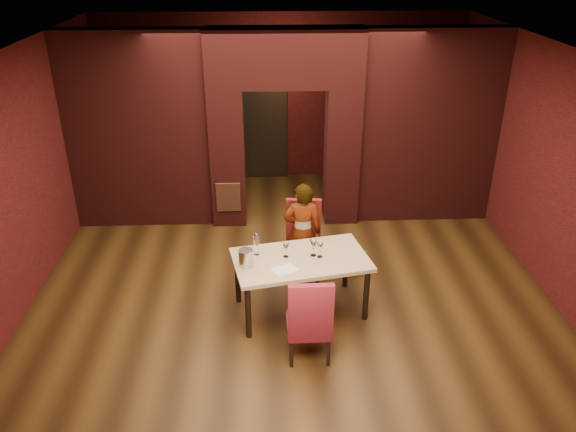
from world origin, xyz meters
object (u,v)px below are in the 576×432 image
dining_table (300,284)px  chair_far (303,241)px  person_seated (302,232)px  wine_glass_c (320,250)px  water_bottle (256,244)px  potted_plant (354,259)px  wine_bucket (246,258)px  chair_near (309,316)px  wine_glass_b (313,248)px  wine_glass_a (286,250)px

dining_table → chair_far: chair_far is taller
person_seated → wine_glass_c: (0.17, -0.77, 0.16)m
water_bottle → potted_plant: size_ratio=0.76×
chair_far → wine_bucket: size_ratio=5.05×
person_seated → potted_plant: bearing=-167.9°
chair_far → potted_plant: (0.75, 0.05, -0.35)m
wine_bucket → chair_near: bearing=-45.4°
wine_glass_b → water_bottle: size_ratio=0.74×
person_seated → chair_near: bearing=92.0°
chair_near → wine_glass_c: (0.20, 0.90, 0.34)m
person_seated → wine_bucket: bearing=54.4°
wine_glass_a → wine_glass_b: size_ratio=0.89×
chair_far → wine_glass_b: 0.88m
chair_near → wine_glass_b: bearing=-98.1°
wine_bucket → water_bottle: (0.13, 0.27, 0.04)m
wine_glass_b → wine_bucket: (-0.85, -0.21, -0.00)m
wine_glass_c → wine_glass_b: bearing=153.3°
chair_near → wine_bucket: bearing=-46.0°
chair_near → potted_plant: 2.00m
wine_glass_a → wine_glass_c: bearing=-2.9°
wine_glass_b → water_bottle: water_bottle is taller
chair_far → chair_near: bearing=-87.4°
chair_far → wine_glass_b: size_ratio=4.97×
wine_glass_b → wine_bucket: size_ratio=1.02×
chair_near → wine_glass_b: chair_near is taller
wine_bucket → water_bottle: bearing=64.4°
person_seated → wine_glass_c: bearing=105.4°
wine_bucket → wine_glass_b: bearing=13.8°
water_bottle → wine_glass_b: bearing=-4.7°
water_bottle → potted_plant: water_bottle is taller
dining_table → wine_glass_b: (0.16, 0.06, 0.51)m
chair_near → person_seated: (0.04, 1.67, 0.18)m
person_seated → potted_plant: (0.77, 0.12, -0.54)m
chair_near → wine_bucket: 1.09m
chair_near → wine_bucket: size_ratio=5.04×
wine_glass_c → potted_plant: bearing=56.1°
chair_near → potted_plant: bearing=-114.8°
wine_glass_b → wine_glass_c: wine_glass_b is taller
dining_table → water_bottle: bearing=156.3°
water_bottle → potted_plant: (1.40, 0.80, -0.74)m
dining_table → wine_glass_b: 0.53m
chair_near → water_bottle: size_ratio=3.66×
dining_table → wine_glass_c: bearing=-6.5°
dining_table → chair_far: (0.09, 0.87, 0.16)m
wine_glass_a → water_bottle: size_ratio=0.66×
chair_far → wine_glass_a: bearing=-104.2°
dining_table → wine_glass_b: bearing=9.2°
wine_glass_b → wine_bucket: 0.87m
chair_far → wine_glass_c: bearing=-75.6°
wine_glass_a → water_bottle: (-0.37, 0.08, 0.05)m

